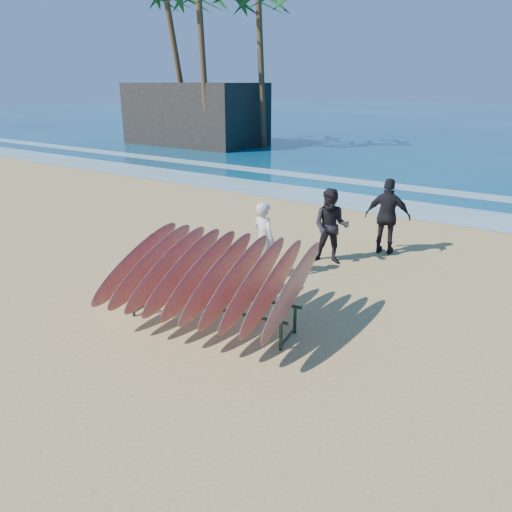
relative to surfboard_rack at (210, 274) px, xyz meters
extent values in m
plane|color=tan|center=(0.08, 0.49, -0.97)|extent=(120.00, 120.00, 0.00)
plane|color=white|center=(0.08, 10.49, -0.96)|extent=(160.00, 160.00, 0.00)
plane|color=white|center=(0.08, 13.99, -0.96)|extent=(160.00, 160.00, 0.00)
cylinder|color=#1C2D23|center=(-1.40, -0.58, -0.72)|extent=(0.06, 0.06, 0.50)
cylinder|color=#1C2D23|center=(1.51, -0.07, -0.72)|extent=(0.06, 0.06, 0.50)
cylinder|color=#1C2D23|center=(-1.51, 0.07, -0.72)|extent=(0.06, 0.06, 0.50)
cylinder|color=#1C2D23|center=(1.40, 0.58, -0.72)|extent=(0.06, 0.06, 0.50)
cylinder|color=#1C2D23|center=(0.06, -0.32, -0.47)|extent=(3.16, 0.61, 0.06)
cylinder|color=#1C2D23|center=(-0.06, 0.32, -0.47)|extent=(3.16, 0.61, 0.06)
cylinder|color=#1C2D23|center=(-1.46, -0.26, -0.89)|extent=(0.16, 0.65, 0.04)
cylinder|color=#1C2D23|center=(1.46, 0.26, -0.89)|extent=(0.16, 0.65, 0.04)
ellipsoid|color=maroon|center=(-1.53, -0.27, 0.02)|extent=(0.54, 2.73, 1.28)
ellipsoid|color=maroon|center=(-1.19, -0.21, 0.02)|extent=(0.54, 2.73, 1.28)
ellipsoid|color=maroon|center=(-0.85, -0.15, 0.02)|extent=(0.54, 2.73, 1.28)
ellipsoid|color=maroon|center=(-0.51, -0.09, 0.02)|extent=(0.54, 2.73, 1.28)
ellipsoid|color=maroon|center=(-0.17, -0.03, 0.02)|extent=(0.54, 2.73, 1.28)
ellipsoid|color=maroon|center=(0.17, 0.03, 0.02)|extent=(0.54, 2.73, 1.28)
ellipsoid|color=maroon|center=(0.51, 0.09, 0.02)|extent=(0.54, 2.73, 1.28)
ellipsoid|color=maroon|center=(0.85, 0.15, 0.02)|extent=(0.54, 2.73, 1.28)
ellipsoid|color=maroon|center=(1.19, 0.21, 0.02)|extent=(0.54, 2.73, 1.28)
ellipsoid|color=maroon|center=(1.53, 0.27, 0.02)|extent=(0.54, 2.73, 1.28)
imported|color=silver|center=(-0.54, 2.50, -0.12)|extent=(0.72, 0.58, 1.70)
imported|color=black|center=(0.27, 4.15, -0.07)|extent=(1.03, 0.89, 1.80)
imported|color=black|center=(1.11, 5.60, -0.01)|extent=(1.19, 0.68, 1.91)
cube|color=#2D2823|center=(-18.21, 20.45, 1.05)|extent=(9.07, 5.04, 4.03)
cylinder|color=brown|center=(-15.27, 17.99, 3.53)|extent=(0.36, 0.85, 9.01)
cylinder|color=brown|center=(-13.03, 20.81, 3.51)|extent=(0.36, 1.09, 8.97)
cylinder|color=brown|center=(-18.85, 19.67, 3.81)|extent=(0.36, 2.14, 9.46)
camera|label=1|loc=(5.28, -6.21, 3.20)|focal=35.00mm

